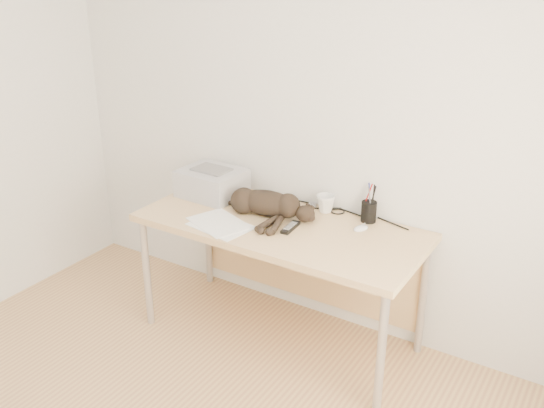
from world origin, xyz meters
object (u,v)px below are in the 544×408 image
Objects in this scene: desk at (288,240)px; mug at (326,204)px; pen_cup at (369,211)px; mouse at (361,227)px; cat at (264,204)px; printer at (212,182)px.

desk is 14.61× the size of mug.
pen_cup is (0.26, 0.01, 0.01)m from mug.
desk is at bearing -148.23° from mouse.
mug is (0.28, 0.23, -0.02)m from cat.
pen_cup is 0.13m from mouse.
mug is at bearing 11.38° from printer.
pen_cup is 2.28× the size of mouse.
printer is 3.45× the size of mug.
mouse is at bearing 1.99° from printer.
mouse is (0.41, 0.09, 0.15)m from desk.
desk is 0.49m from pen_cup.
mug is (0.14, 0.19, 0.18)m from desk.
pen_cup is (0.54, 0.24, -0.01)m from cat.
mug is 0.50× the size of pen_cup.
printer is at bearing -168.62° from mug.
mouse is at bearing 11.88° from desk.
printer is at bearing -171.15° from pen_cup.
mouse reaches higher than desk.
pen_cup reaches higher than desk.
printer is at bearing -158.12° from mouse.
desk is 0.61m from printer.
pen_cup reaches higher than mouse.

